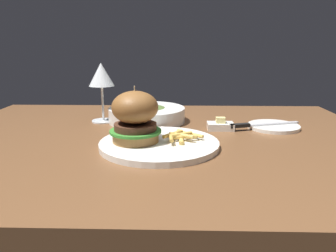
% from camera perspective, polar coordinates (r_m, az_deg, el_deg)
% --- Properties ---
extents(dining_table, '(1.22, 0.89, 0.74)m').
position_cam_1_polar(dining_table, '(0.90, -1.89, -7.37)').
color(dining_table, brown).
rests_on(dining_table, ground).
extents(main_plate, '(0.28, 0.28, 0.01)m').
position_cam_1_polar(main_plate, '(0.78, -1.53, -3.16)').
color(main_plate, white).
rests_on(main_plate, dining_table).
extents(burger_sandwich, '(0.12, 0.12, 0.13)m').
position_cam_1_polar(burger_sandwich, '(0.77, -5.74, 1.64)').
color(burger_sandwich, '#9E6B38').
rests_on(burger_sandwich, main_plate).
extents(fries_pile, '(0.10, 0.12, 0.02)m').
position_cam_1_polar(fries_pile, '(0.79, 2.29, -1.75)').
color(fries_pile, '#E0B251').
rests_on(fries_pile, main_plate).
extents(wine_glass, '(0.08, 0.08, 0.18)m').
position_cam_1_polar(wine_glass, '(1.03, -11.53, 8.37)').
color(wine_glass, silver).
rests_on(wine_glass, dining_table).
extents(bread_plate, '(0.15, 0.15, 0.01)m').
position_cam_1_polar(bread_plate, '(1.00, 17.91, -0.07)').
color(bread_plate, white).
rests_on(bread_plate, dining_table).
extents(table_knife, '(0.21, 0.08, 0.01)m').
position_cam_1_polar(table_knife, '(0.97, 15.44, 0.23)').
color(table_knife, silver).
rests_on(table_knife, bread_plate).
extents(butter_dish, '(0.07, 0.05, 0.04)m').
position_cam_1_polar(butter_dish, '(0.95, 9.11, 0.07)').
color(butter_dish, white).
rests_on(butter_dish, dining_table).
extents(soup_bowl, '(0.24, 0.24, 0.05)m').
position_cam_1_polar(soup_bowl, '(1.03, -3.70, 2.13)').
color(soup_bowl, white).
rests_on(soup_bowl, dining_table).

